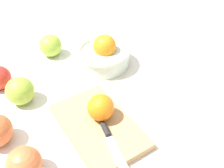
# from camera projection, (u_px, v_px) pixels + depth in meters

# --- Properties ---
(ground_plane) EXTENTS (2.40, 2.40, 0.00)m
(ground_plane) POSITION_uv_depth(u_px,v_px,m) (74.00, 99.00, 0.76)
(ground_plane) COLOR silver
(bowl) EXTENTS (0.18, 0.18, 0.11)m
(bowl) POSITION_uv_depth(u_px,v_px,m) (104.00, 54.00, 0.86)
(bowl) COLOR beige
(bowl) RESTS_ON ground_plane
(cutting_board) EXTENTS (0.28, 0.20, 0.02)m
(cutting_board) POSITION_uv_depth(u_px,v_px,m) (98.00, 126.00, 0.67)
(cutting_board) COLOR tan
(cutting_board) RESTS_ON ground_plane
(orange_on_board) EXTENTS (0.07, 0.07, 0.07)m
(orange_on_board) POSITION_uv_depth(u_px,v_px,m) (101.00, 107.00, 0.66)
(orange_on_board) COLOR orange
(orange_on_board) RESTS_ON cutting_board
(knife) EXTENTS (0.16, 0.02, 0.01)m
(knife) POSITION_uv_depth(u_px,v_px,m) (110.00, 139.00, 0.62)
(knife) COLOR silver
(knife) RESTS_ON cutting_board
(apple_mid_left) EXTENTS (0.08, 0.08, 0.08)m
(apple_mid_left) POSITION_uv_depth(u_px,v_px,m) (50.00, 46.00, 0.91)
(apple_mid_left) COLOR #8EB738
(apple_mid_left) RESTS_ON ground_plane
(apple_front_left) EXTENTS (0.08, 0.08, 0.08)m
(apple_front_left) POSITION_uv_depth(u_px,v_px,m) (20.00, 91.00, 0.73)
(apple_front_left) COLOR #8EB738
(apple_front_left) RESTS_ON ground_plane
(apple_front_right_2) EXTENTS (0.08, 0.08, 0.08)m
(apple_front_right_2) POSITION_uv_depth(u_px,v_px,m) (24.00, 164.00, 0.55)
(apple_front_right_2) COLOR #CC6638
(apple_front_right_2) RESTS_ON ground_plane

